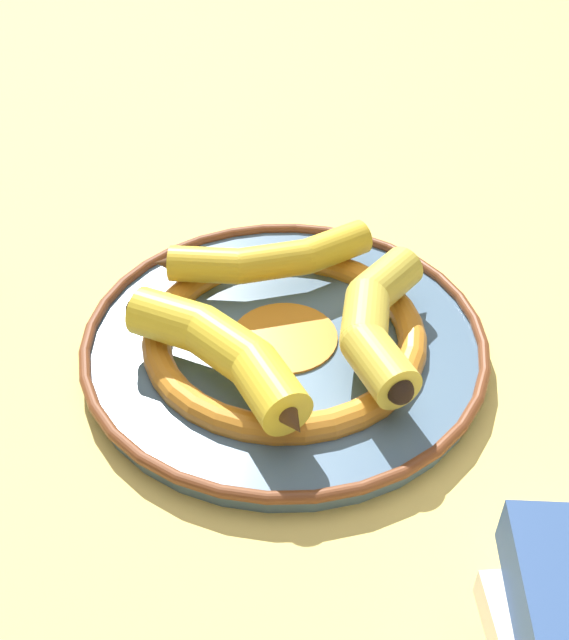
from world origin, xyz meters
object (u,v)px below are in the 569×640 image
decorative_bowl (284,339)px  banana_a (268,258)px  banana_b (377,317)px  banana_c (225,352)px

decorative_bowl → banana_a: size_ratio=1.86×
banana_b → decorative_bowl: bearing=-92.4°
decorative_bowl → banana_c: bearing=66.9°
banana_a → banana_c: size_ratio=1.02×
banana_a → banana_c: 0.13m
banana_a → decorative_bowl: bearing=-92.2°
banana_a → banana_c: bearing=-117.4°
banana_c → banana_a: bearing=-59.7°
decorative_bowl → banana_b: bearing=-175.3°
banana_b → banana_a: bearing=-125.4°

